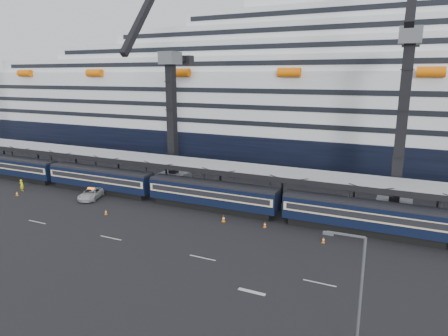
# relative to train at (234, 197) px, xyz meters

# --- Properties ---
(ground) EXTENTS (260.00, 260.00, 0.00)m
(ground) POSITION_rel_train_xyz_m (4.65, -10.00, -2.20)
(ground) COLOR black
(ground) RESTS_ON ground
(lane_markings) EXTENTS (111.00, 4.27, 0.02)m
(lane_markings) POSITION_rel_train_xyz_m (12.80, -15.23, -2.19)
(lane_markings) COLOR beige
(lane_markings) RESTS_ON ground
(train) EXTENTS (133.05, 3.00, 4.05)m
(train) POSITION_rel_train_xyz_m (0.00, 0.00, 0.00)
(train) COLOR black
(train) RESTS_ON ground
(canopy) EXTENTS (130.00, 6.25, 5.53)m
(canopy) POSITION_rel_train_xyz_m (4.65, 4.00, 3.05)
(canopy) COLOR #94969C
(canopy) RESTS_ON ground
(cruise_ship) EXTENTS (214.09, 28.84, 34.00)m
(cruise_ship) POSITION_rel_train_xyz_m (3.57, 35.99, 10.14)
(cruise_ship) COLOR black
(cruise_ship) RESTS_ON ground
(crane_dark_near) EXTENTS (4.50, 17.75, 35.08)m
(crane_dark_near) POSITION_rel_train_xyz_m (-15.35, 8.59, 9.73)
(crane_dark_near) COLOR #4D4F55
(crane_dark_near) RESTS_ON ground
(crane_dark_mid) EXTENTS (4.50, 18.24, 39.64)m
(crane_dark_mid) POSITION_rel_train_xyz_m (19.65, 7.59, 11.16)
(crane_dark_mid) COLOR #4D4F55
(crane_dark_mid) RESTS_ON ground
(pickup_truck) EXTENTS (4.22, 6.07, 1.54)m
(pickup_truck) POSITION_rel_train_xyz_m (-22.25, -3.34, -1.43)
(pickup_truck) COLOR #B0B3B7
(pickup_truck) RESTS_ON ground
(worker) EXTENTS (0.71, 0.47, 1.90)m
(worker) POSITION_rel_train_xyz_m (-35.41, -5.03, -1.25)
(worker) COLOR #FFF70D
(worker) RESTS_ON ground
(street_lamp) EXTENTS (2.66, 0.27, 8.74)m
(street_lamp) POSITION_rel_train_xyz_m (18.67, -23.13, 2.81)
(street_lamp) COLOR #56585D
(street_lamp) RESTS_ON ground
(traffic_cone_a) EXTENTS (0.38, 0.38, 0.77)m
(traffic_cone_a) POSITION_rel_train_xyz_m (-33.77, -7.22, -1.82)
(traffic_cone_a) COLOR orange
(traffic_cone_a) RESTS_ON ground
(traffic_cone_b) EXTENTS (0.35, 0.35, 0.71)m
(traffic_cone_b) POSITION_rel_train_xyz_m (-15.37, -7.98, -1.85)
(traffic_cone_b) COLOR orange
(traffic_cone_b) RESTS_ON ground
(traffic_cone_c) EXTENTS (0.43, 0.43, 0.86)m
(traffic_cone_c) POSITION_rel_train_xyz_m (0.14, -3.66, -1.77)
(traffic_cone_c) COLOR orange
(traffic_cone_c) RESTS_ON ground
(traffic_cone_d) EXTENTS (0.35, 0.35, 0.70)m
(traffic_cone_d) POSITION_rel_train_xyz_m (13.10, -4.88, -1.85)
(traffic_cone_d) COLOR orange
(traffic_cone_d) RESTS_ON ground
(traffic_cone_e) EXTENTS (0.37, 0.37, 0.73)m
(traffic_cone_e) POSITION_rel_train_xyz_m (5.60, -3.25, -1.84)
(traffic_cone_e) COLOR orange
(traffic_cone_e) RESTS_ON ground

